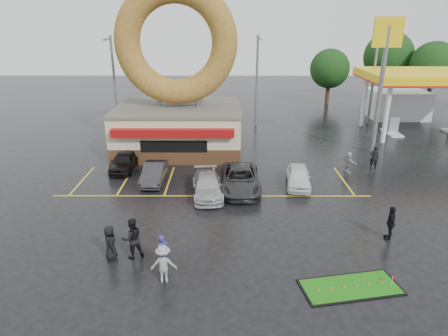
{
  "coord_description": "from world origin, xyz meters",
  "views": [
    {
      "loc": [
        0.84,
        -19.43,
        10.44
      ],
      "look_at": [
        0.77,
        2.54,
        2.2
      ],
      "focal_mm": 32.0,
      "sensor_mm": 36.0,
      "label": 1
    }
  ],
  "objects_px": {
    "donut_shop": "(178,97)",
    "dumpster": "(126,143)",
    "car_dgrey": "(154,173)",
    "car_silver": "(207,186)",
    "car_white": "(298,177)",
    "person_blue": "(163,253)",
    "gas_station": "(415,90)",
    "person_cameraman": "(391,223)",
    "car_black": "(124,161)",
    "streetlight_left": "(114,81)",
    "shell_sign": "(384,61)",
    "streetlight_mid": "(257,79)",
    "car_grey": "(240,179)",
    "streetlight_right": "(374,78)",
    "putting_green": "(350,287)"
  },
  "relations": [
    {
      "from": "donut_shop",
      "to": "dumpster",
      "type": "distance_m",
      "value": 5.91
    },
    {
      "from": "car_dgrey",
      "to": "car_silver",
      "type": "relative_size",
      "value": 0.89
    },
    {
      "from": "car_white",
      "to": "person_blue",
      "type": "bearing_deg",
      "value": -121.55
    },
    {
      "from": "gas_station",
      "to": "person_cameraman",
      "type": "xyz_separation_m",
      "value": [
        -10.89,
        -22.68,
        -2.81
      ]
    },
    {
      "from": "car_black",
      "to": "person_cameraman",
      "type": "height_order",
      "value": "person_cameraman"
    },
    {
      "from": "car_black",
      "to": "car_white",
      "type": "xyz_separation_m",
      "value": [
        12.24,
        -2.95,
        -0.03
      ]
    },
    {
      "from": "streetlight_left",
      "to": "car_silver",
      "type": "xyz_separation_m",
      "value": [
        9.73,
        -16.4,
        -4.14
      ]
    },
    {
      "from": "shell_sign",
      "to": "streetlight_mid",
      "type": "bearing_deg",
      "value": 135.27
    },
    {
      "from": "streetlight_mid",
      "to": "dumpster",
      "type": "distance_m",
      "value": 14.79
    },
    {
      "from": "car_black",
      "to": "person_blue",
      "type": "relative_size",
      "value": 2.38
    },
    {
      "from": "streetlight_mid",
      "to": "car_grey",
      "type": "height_order",
      "value": "streetlight_mid"
    },
    {
      "from": "streetlight_left",
      "to": "car_dgrey",
      "type": "xyz_separation_m",
      "value": [
        6.03,
        -14.21,
        -4.14
      ]
    },
    {
      "from": "donut_shop",
      "to": "car_black",
      "type": "distance_m",
      "value": 7.19
    },
    {
      "from": "donut_shop",
      "to": "person_cameraman",
      "type": "relative_size",
      "value": 7.56
    },
    {
      "from": "car_silver",
      "to": "shell_sign",
      "type": "bearing_deg",
      "value": 26.99
    },
    {
      "from": "streetlight_mid",
      "to": "streetlight_right",
      "type": "distance_m",
      "value": 12.04
    },
    {
      "from": "streetlight_mid",
      "to": "car_grey",
      "type": "bearing_deg",
      "value": -97.53
    },
    {
      "from": "putting_green",
      "to": "shell_sign",
      "type": "bearing_deg",
      "value": 68.51
    },
    {
      "from": "streetlight_left",
      "to": "car_dgrey",
      "type": "height_order",
      "value": "streetlight_left"
    },
    {
      "from": "streetlight_left",
      "to": "car_dgrey",
      "type": "relative_size",
      "value": 2.29
    },
    {
      "from": "person_cameraman",
      "to": "dumpster",
      "type": "bearing_deg",
      "value": -116.72
    },
    {
      "from": "car_dgrey",
      "to": "person_blue",
      "type": "xyz_separation_m",
      "value": [
        2.09,
        -10.1,
        0.19
      ]
    },
    {
      "from": "person_cameraman",
      "to": "person_blue",
      "type": "bearing_deg",
      "value": -62.38
    },
    {
      "from": "car_black",
      "to": "car_grey",
      "type": "bearing_deg",
      "value": -22.76
    },
    {
      "from": "car_black",
      "to": "putting_green",
      "type": "relative_size",
      "value": 0.91
    },
    {
      "from": "gas_station",
      "to": "car_dgrey",
      "type": "bearing_deg",
      "value": -147.57
    },
    {
      "from": "car_grey",
      "to": "car_white",
      "type": "height_order",
      "value": "car_grey"
    },
    {
      "from": "streetlight_right",
      "to": "putting_green",
      "type": "bearing_deg",
      "value": -109.85
    },
    {
      "from": "shell_sign",
      "to": "car_grey",
      "type": "bearing_deg",
      "value": -145.85
    },
    {
      "from": "streetlight_right",
      "to": "gas_station",
      "type": "bearing_deg",
      "value": -13.75
    },
    {
      "from": "shell_sign",
      "to": "dumpster",
      "type": "relative_size",
      "value": 5.89
    },
    {
      "from": "car_black",
      "to": "person_blue",
      "type": "distance_m",
      "value": 13.24
    },
    {
      "from": "car_silver",
      "to": "streetlight_left",
      "type": "bearing_deg",
      "value": 115.08
    },
    {
      "from": "streetlight_mid",
      "to": "car_black",
      "type": "bearing_deg",
      "value": -129.24
    },
    {
      "from": "streetlight_left",
      "to": "person_cameraman",
      "type": "height_order",
      "value": "streetlight_left"
    },
    {
      "from": "car_white",
      "to": "person_blue",
      "type": "relative_size",
      "value": 2.28
    },
    {
      "from": "streetlight_left",
      "to": "person_blue",
      "type": "xyz_separation_m",
      "value": [
        8.13,
        -24.31,
        -3.95
      ]
    },
    {
      "from": "streetlight_mid",
      "to": "shell_sign",
      "type": "bearing_deg",
      "value": -44.73
    },
    {
      "from": "donut_shop",
      "to": "dumpster",
      "type": "xyz_separation_m",
      "value": [
        -4.5,
        -0.38,
        -3.81
      ]
    },
    {
      "from": "gas_station",
      "to": "streetlight_left",
      "type": "distance_m",
      "value": 30.04
    },
    {
      "from": "streetlight_mid",
      "to": "person_cameraman",
      "type": "relative_size",
      "value": 5.04
    },
    {
      "from": "car_dgrey",
      "to": "person_blue",
      "type": "bearing_deg",
      "value": -77.69
    },
    {
      "from": "streetlight_right",
      "to": "car_silver",
      "type": "xyz_separation_m",
      "value": [
        -16.27,
        -18.4,
        -4.14
      ]
    },
    {
      "from": "car_dgrey",
      "to": "person_blue",
      "type": "relative_size",
      "value": 2.35
    },
    {
      "from": "gas_station",
      "to": "person_blue",
      "type": "xyz_separation_m",
      "value": [
        -21.87,
        -25.33,
        -2.87
      ]
    },
    {
      "from": "donut_shop",
      "to": "gas_station",
      "type": "bearing_deg",
      "value": 19.11
    },
    {
      "from": "streetlight_left",
      "to": "dumpster",
      "type": "height_order",
      "value": "streetlight_left"
    },
    {
      "from": "car_black",
      "to": "streetlight_right",
      "type": "bearing_deg",
      "value": 32.1
    },
    {
      "from": "streetlight_right",
      "to": "car_black",
      "type": "relative_size",
      "value": 2.27
    },
    {
      "from": "car_black",
      "to": "car_dgrey",
      "type": "bearing_deg",
      "value": -41.16
    }
  ]
}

